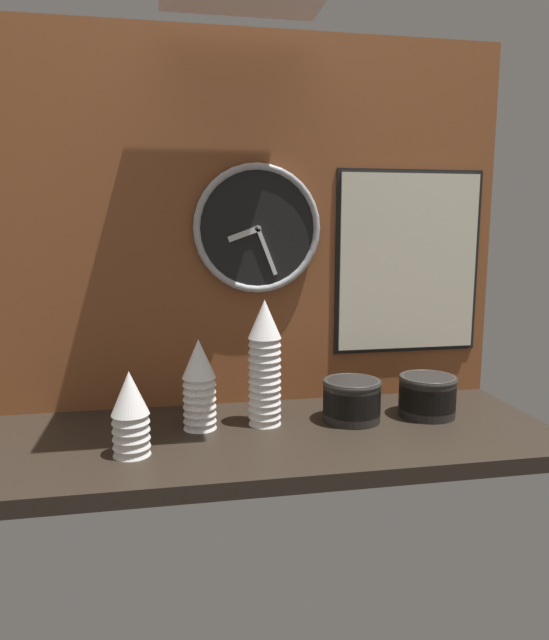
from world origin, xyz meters
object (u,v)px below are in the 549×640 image
at_px(wall_clock, 258,229).
at_px(bowl_stack_far_right, 427,394).
at_px(menu_board, 408,263).
at_px(cup_stack_center_right, 265,363).
at_px(cup_stack_center_left, 130,413).
at_px(bowl_stack_right, 352,399).
at_px(cup_stack_center, 199,384).

bearing_deg(wall_clock, bowl_stack_far_right, -23.78).
bearing_deg(menu_board, cup_stack_center_right, -158.04).
distance_m(cup_stack_center_left, cup_stack_center_right, 0.37).
bearing_deg(menu_board, bowl_stack_right, -139.20).
relative_size(bowl_stack_right, wall_clock, 0.44).
xyz_separation_m(cup_stack_center_left, cup_stack_center, (0.16, 0.15, 0.02)).
height_order(bowl_stack_far_right, bowl_stack_right, same).
bearing_deg(menu_board, bowl_stack_far_right, -95.28).
xyz_separation_m(cup_stack_center_left, cup_stack_center_right, (0.33, 0.15, 0.07)).
relative_size(cup_stack_center, bowl_stack_far_right, 1.49).
height_order(cup_stack_center_left, cup_stack_center_right, cup_stack_center_right).
height_order(cup_stack_center, menu_board, menu_board).
xyz_separation_m(cup_stack_center_right, bowl_stack_far_right, (0.45, -0.01, -0.11)).
height_order(cup_stack_center_left, menu_board, menu_board).
bearing_deg(cup_stack_center_left, bowl_stack_right, 13.21).
relative_size(cup_stack_center_left, cup_stack_center_right, 0.59).
distance_m(cup_stack_center_left, bowl_stack_far_right, 0.80).
bearing_deg(bowl_stack_right, wall_clock, 138.86).
bearing_deg(cup_stack_center_left, cup_stack_center_right, 23.86).
xyz_separation_m(cup_stack_center_left, menu_board, (0.81, 0.34, 0.31)).
bearing_deg(bowl_stack_far_right, cup_stack_center_right, 178.31).
height_order(cup_stack_center_right, menu_board, menu_board).
bearing_deg(bowl_stack_far_right, menu_board, 84.72).
xyz_separation_m(cup_stack_center, bowl_stack_far_right, (0.62, -0.01, -0.06)).
bearing_deg(cup_stack_center_right, menu_board, 21.96).
bearing_deg(bowl_stack_right, cup_stack_center_right, 176.52).
bearing_deg(cup_stack_center_right, cup_stack_center, -179.35).
height_order(cup_stack_center_right, wall_clock, wall_clock).
bearing_deg(wall_clock, cup_stack_center_left, -136.36).
xyz_separation_m(wall_clock, menu_board, (0.46, 0.01, -0.10)).
bearing_deg(cup_stack_center_left, bowl_stack_far_right, 9.70).
relative_size(cup_stack_center_right, bowl_stack_right, 2.11).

